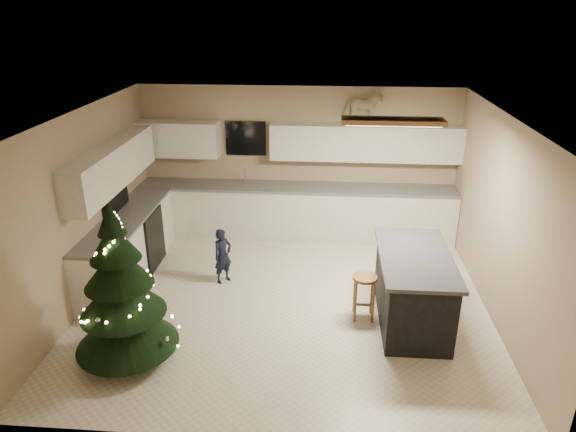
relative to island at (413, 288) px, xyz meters
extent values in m
plane|color=beige|center=(-1.66, 0.33, -0.48)|extent=(5.50, 5.50, 0.00)
cube|color=tan|center=(-1.66, 2.83, 0.82)|extent=(5.50, 0.02, 2.60)
cube|color=tan|center=(-1.66, -2.17, 0.82)|extent=(5.50, 0.02, 2.60)
cube|color=tan|center=(-4.41, 0.33, 0.82)|extent=(0.02, 5.00, 2.60)
cube|color=tan|center=(1.09, 0.33, 0.82)|extent=(0.02, 5.00, 2.60)
cube|color=silver|center=(-1.66, 0.33, 2.12)|extent=(5.50, 5.00, 0.02)
cube|color=olive|center=(-0.36, 0.43, 2.07)|extent=(1.25, 0.32, 0.06)
cube|color=white|center=(-0.36, 0.43, 2.04)|extent=(1.15, 0.24, 0.02)
cube|color=silver|center=(-1.66, 2.53, -0.03)|extent=(5.48, 0.60, 0.90)
cube|color=silver|center=(-4.11, 0.93, -0.03)|extent=(0.60, 2.60, 0.90)
cube|color=slate|center=(-1.66, 2.52, 0.44)|extent=(5.48, 0.62, 0.04)
cube|color=slate|center=(-4.10, 0.93, 0.44)|extent=(0.62, 2.60, 0.04)
cube|color=silver|center=(-3.71, 2.66, 1.22)|extent=(1.40, 0.35, 0.60)
cube|color=silver|center=(-0.51, 2.66, 1.22)|extent=(3.20, 0.35, 0.60)
cube|color=silver|center=(-4.24, 1.06, 1.22)|extent=(0.35, 2.60, 0.60)
cube|color=black|center=(-2.56, 2.80, 1.22)|extent=(0.70, 0.04, 0.60)
cube|color=#99999E|center=(-2.56, 2.53, 0.42)|extent=(0.55, 0.40, 0.06)
cylinder|color=#99999E|center=(-2.56, 2.63, 0.58)|extent=(0.03, 0.03, 0.24)
cube|color=black|center=(-4.09, 1.23, -0.03)|extent=(0.64, 0.75, 0.90)
cube|color=black|center=(-4.34, 1.23, 0.57)|extent=(0.10, 0.75, 0.30)
cube|color=black|center=(0.00, 0.00, -0.03)|extent=(0.80, 1.60, 0.90)
cube|color=black|center=(0.00, 0.00, 0.45)|extent=(0.90, 1.70, 0.05)
cylinder|color=olive|center=(-0.61, 0.02, 0.12)|extent=(0.32, 0.32, 0.04)
cylinder|color=olive|center=(-0.73, -0.10, -0.19)|extent=(0.03, 0.03, 0.58)
cylinder|color=olive|center=(-0.50, -0.10, -0.19)|extent=(0.03, 0.03, 0.58)
cylinder|color=olive|center=(-0.73, 0.13, -0.19)|extent=(0.03, 0.03, 0.58)
cylinder|color=olive|center=(-0.50, 0.13, -0.19)|extent=(0.03, 0.03, 0.58)
cube|color=olive|center=(-0.61, 0.02, -0.29)|extent=(0.25, 0.03, 0.03)
cylinder|color=#3F2816|center=(-3.41, -1.02, -0.35)|extent=(0.10, 0.10, 0.26)
cone|color=black|center=(-3.41, -1.02, 0.00)|extent=(1.18, 1.18, 0.61)
cone|color=black|center=(-3.41, -1.02, 0.38)|extent=(0.97, 0.97, 0.52)
cone|color=black|center=(-3.41, -1.02, 0.73)|extent=(0.76, 0.76, 0.48)
cone|color=black|center=(-3.41, -1.02, 1.03)|extent=(0.55, 0.55, 0.43)
cone|color=black|center=(-3.41, -1.02, 1.29)|extent=(0.31, 0.31, 0.35)
sphere|color=#FFD88C|center=(-2.80, -1.02, -0.26)|extent=(0.03, 0.03, 0.03)
sphere|color=#FFD88C|center=(-2.84, -0.84, -0.23)|extent=(0.03, 0.03, 0.03)
sphere|color=#FFD88C|center=(-2.93, -0.68, -0.19)|extent=(0.03, 0.03, 0.03)
sphere|color=#FFD88C|center=(-3.07, -0.56, -0.15)|extent=(0.03, 0.03, 0.03)
sphere|color=#FFD88C|center=(-3.23, -0.49, -0.12)|extent=(0.03, 0.03, 0.03)
sphere|color=#FFD88C|center=(-3.40, -0.47, -0.08)|extent=(0.03, 0.03, 0.03)
sphere|color=#FFD88C|center=(-3.57, -0.51, -0.04)|extent=(0.03, 0.03, 0.03)
sphere|color=#FFD88C|center=(-3.71, -0.59, -0.01)|extent=(0.03, 0.03, 0.03)
sphere|color=#FFD88C|center=(-3.82, -0.71, 0.03)|extent=(0.03, 0.03, 0.03)
sphere|color=#FFD88C|center=(-3.88, -0.86, 0.07)|extent=(0.03, 0.03, 0.03)
sphere|color=#FFD88C|center=(-3.90, -1.01, 0.10)|extent=(0.03, 0.03, 0.03)
sphere|color=#FFD88C|center=(-3.87, -1.15, 0.14)|extent=(0.03, 0.03, 0.03)
sphere|color=#FFD88C|center=(-3.80, -1.28, 0.17)|extent=(0.03, 0.03, 0.03)
sphere|color=#FFD88C|center=(-3.69, -1.38, 0.21)|extent=(0.03, 0.03, 0.03)
sphere|color=#FFD88C|center=(-3.57, -1.43, 0.25)|extent=(0.03, 0.03, 0.03)
sphere|color=#FFD88C|center=(-3.43, -1.45, 0.28)|extent=(0.03, 0.03, 0.03)
sphere|color=#FFD88C|center=(-3.31, -1.42, 0.32)|extent=(0.03, 0.03, 0.03)
sphere|color=#FFD88C|center=(-3.20, -1.36, 0.36)|extent=(0.03, 0.03, 0.03)
sphere|color=#FFD88C|center=(-3.11, -1.27, 0.39)|extent=(0.03, 0.03, 0.03)
sphere|color=#FFD88C|center=(-3.07, -1.16, 0.43)|extent=(0.03, 0.03, 0.03)
sphere|color=#FFD88C|center=(-3.05, -1.05, 0.47)|extent=(0.03, 0.03, 0.03)
sphere|color=#FFD88C|center=(-3.08, -0.94, 0.50)|extent=(0.03, 0.03, 0.03)
sphere|color=#FFD88C|center=(-3.13, -0.85, 0.54)|extent=(0.03, 0.03, 0.03)
sphere|color=#FFD88C|center=(-3.21, -0.78, 0.58)|extent=(0.03, 0.03, 0.03)
sphere|color=#FFD88C|center=(-3.30, -0.74, 0.61)|extent=(0.03, 0.03, 0.03)
sphere|color=#FFD88C|center=(-3.39, -0.73, 0.65)|extent=(0.03, 0.03, 0.03)
sphere|color=#FFD88C|center=(-3.48, -0.75, 0.69)|extent=(0.03, 0.03, 0.03)
sphere|color=#FFD88C|center=(-3.55, -0.79, 0.72)|extent=(0.03, 0.03, 0.03)
sphere|color=#FFD88C|center=(-3.61, -0.85, 0.76)|extent=(0.03, 0.03, 0.03)
sphere|color=#FFD88C|center=(-3.64, -0.93, 0.79)|extent=(0.03, 0.03, 0.03)
sphere|color=#FFD88C|center=(-3.65, -1.00, 0.83)|extent=(0.03, 0.03, 0.03)
sphere|color=#FFD88C|center=(-3.63, -1.07, 0.87)|extent=(0.03, 0.03, 0.03)
sphere|color=#FFD88C|center=(-3.59, -1.13, 0.90)|extent=(0.03, 0.03, 0.03)
sphere|color=#FFD88C|center=(-3.54, -1.17, 0.94)|extent=(0.03, 0.03, 0.03)
sphere|color=#FFD88C|center=(-3.49, -1.19, 0.98)|extent=(0.03, 0.03, 0.03)
sphere|color=#FFD88C|center=(-3.43, -1.19, 1.01)|extent=(0.03, 0.03, 0.03)
sphere|color=#FFD88C|center=(-3.38, -1.18, 1.05)|extent=(0.03, 0.03, 0.03)
sphere|color=#FFD88C|center=(-3.34, -1.15, 1.09)|extent=(0.03, 0.03, 0.03)
sphere|color=#FFD88C|center=(-3.32, -1.11, 1.12)|extent=(0.03, 0.03, 0.03)
sphere|color=#FFD88C|center=(-3.30, -1.07, 1.16)|extent=(0.03, 0.03, 0.03)
sphere|color=#FFD88C|center=(-3.31, -1.04, 1.20)|extent=(0.03, 0.03, 0.03)
sphere|color=#FFD88C|center=(-3.32, -1.01, 1.23)|extent=(0.03, 0.03, 0.03)
sphere|color=#FFD88C|center=(-3.34, -0.98, 1.27)|extent=(0.03, 0.03, 0.03)
sphere|color=#FFD88C|center=(-3.37, -0.97, 1.31)|extent=(0.03, 0.03, 0.03)
sphere|color=#FFD88C|center=(-3.39, -0.97, 1.34)|extent=(0.03, 0.03, 0.03)
sphere|color=silver|center=(-2.89, -1.02, -0.12)|extent=(0.06, 0.06, 0.06)
sphere|color=silver|center=(-3.68, -0.66, 0.07)|extent=(0.06, 0.06, 0.06)
sphere|color=silver|center=(-3.53, -1.39, 0.27)|extent=(0.06, 0.06, 0.06)
sphere|color=silver|center=(-3.12, -0.93, 0.46)|extent=(0.06, 0.06, 0.06)
sphere|color=silver|center=(-3.61, -0.88, 0.65)|extent=(0.06, 0.06, 0.06)
sphere|color=silver|center=(-3.41, -1.20, 0.85)|extent=(0.06, 0.06, 0.06)
sphere|color=silver|center=(-3.33, -0.96, 1.04)|extent=(0.06, 0.06, 0.06)
sphere|color=silver|center=(-3.45, -1.01, 1.24)|extent=(0.06, 0.06, 0.06)
imported|color=black|center=(-2.64, 0.82, -0.06)|extent=(0.36, 0.36, 0.84)
cube|color=olive|center=(-0.58, 2.62, 1.53)|extent=(0.24, 0.02, 0.02)
cube|color=olive|center=(-0.58, 2.70, 1.53)|extent=(0.24, 0.02, 0.02)
imported|color=beige|center=(-0.58, 2.66, 1.80)|extent=(0.67, 0.43, 0.52)
camera|label=1|loc=(-1.16, -5.84, 3.41)|focal=32.00mm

